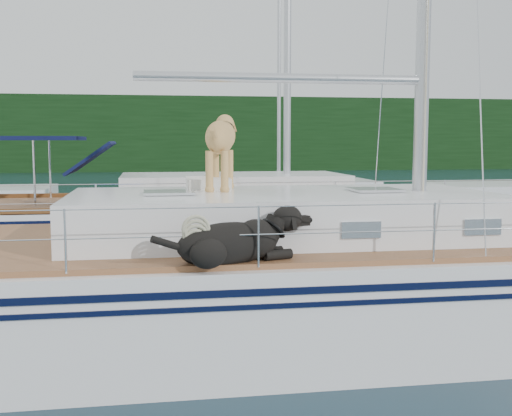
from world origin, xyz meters
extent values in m
plane|color=black|center=(0.00, 0.00, 0.00)|extent=(120.00, 120.00, 0.00)
cube|color=black|center=(0.00, 45.00, 3.00)|extent=(90.00, 3.00, 6.00)
cube|color=#595147|center=(0.00, 46.20, 0.60)|extent=(92.00, 1.00, 1.20)
cube|color=white|center=(0.00, 0.00, 0.50)|extent=(12.00, 3.80, 1.40)
cube|color=#945F3B|center=(0.00, 0.00, 1.23)|extent=(11.52, 3.50, 0.06)
cube|color=white|center=(0.80, 0.00, 1.54)|extent=(5.20, 2.50, 0.55)
cylinder|color=silver|center=(0.80, 0.00, 3.21)|extent=(3.60, 0.12, 0.12)
cylinder|color=silver|center=(0.00, -1.75, 1.82)|extent=(10.56, 0.01, 0.01)
cylinder|color=silver|center=(0.00, 1.75, 1.82)|extent=(10.56, 0.01, 0.01)
cube|color=#1E38BC|center=(-1.30, 1.42, 1.29)|extent=(0.82, 0.65, 0.06)
cube|color=silver|center=(-0.05, 0.78, 1.88)|extent=(0.58, 0.48, 0.15)
torus|color=#C1BB99|center=(-0.40, -1.78, 1.62)|extent=(0.35, 0.13, 0.34)
cube|color=white|center=(-0.22, 6.12, 0.45)|extent=(11.00, 3.50, 1.30)
cube|color=#945F3B|center=(-0.22, 6.12, 1.10)|extent=(10.56, 3.29, 0.06)
cube|color=white|center=(0.98, 6.12, 1.45)|extent=(4.80, 2.30, 0.55)
cube|color=#0E123C|center=(-3.42, 6.12, 2.50)|extent=(2.40, 2.30, 0.08)
cube|color=white|center=(4.00, 16.00, 0.40)|extent=(7.20, 3.00, 1.10)
cylinder|color=silver|center=(4.00, 16.00, 6.00)|extent=(0.14, 0.14, 11.00)
camera|label=1|loc=(-0.83, -7.77, 2.45)|focal=45.00mm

